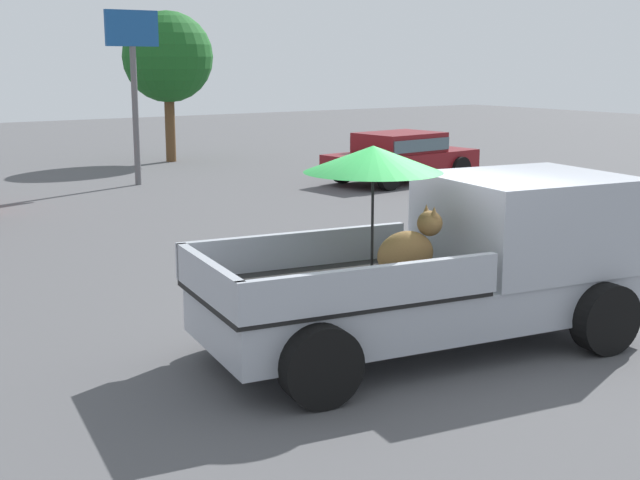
# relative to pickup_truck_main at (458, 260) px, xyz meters

# --- Properties ---
(ground_plane) EXTENTS (80.00, 80.00, 0.00)m
(ground_plane) POSITION_rel_pickup_truck_main_xyz_m (-0.44, 0.07, -0.99)
(ground_plane) COLOR #4C4C4F
(pickup_truck_main) EXTENTS (5.28, 2.88, 2.32)m
(pickup_truck_main) POSITION_rel_pickup_truck_main_xyz_m (0.00, 0.00, 0.00)
(pickup_truck_main) COLOR black
(pickup_truck_main) RESTS_ON ground
(parked_sedan_near) EXTENTS (4.45, 2.30, 1.33)m
(parked_sedan_near) POSITION_rel_pickup_truck_main_xyz_m (8.13, 10.77, -0.25)
(parked_sedan_near) COLOR black
(parked_sedan_near) RESTS_ON ground
(motel_sign) EXTENTS (1.40, 0.16, 4.46)m
(motel_sign) POSITION_rel_pickup_truck_main_xyz_m (2.12, 14.29, 2.17)
(motel_sign) COLOR #59595B
(motel_sign) RESTS_ON ground
(tree_by_lot) EXTENTS (2.86, 2.86, 4.75)m
(tree_by_lot) POSITION_rel_pickup_truck_main_xyz_m (5.10, 18.70, 2.31)
(tree_by_lot) COLOR brown
(tree_by_lot) RESTS_ON ground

